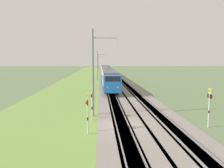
{
  "coord_description": "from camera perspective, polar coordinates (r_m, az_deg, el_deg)",
  "views": [
    {
      "loc": [
        -18.24,
        1.91,
        5.98
      ],
      "look_at": [
        16.25,
        0.0,
        2.18
      ],
      "focal_mm": 35.0,
      "sensor_mm": 36.0,
      "label": 1
    }
  ],
  "objects": [
    {
      "name": "track_adjacent",
      "position": [
        68.75,
        1.88,
        1.41
      ],
      "size": [
        240.0,
        1.57,
        0.45
      ],
      "color": "#4C4238",
      "rests_on": "ground"
    },
    {
      "name": "catenary_mast_far",
      "position": [
        104.41,
        -3.56,
        5.4
      ],
      "size": [
        0.22,
        2.56,
        8.52
      ],
      "color": "slate",
      "rests_on": "ground"
    },
    {
      "name": "crossing_signal_far",
      "position": [
        21.12,
        24.09,
        -4.7
      ],
      "size": [
        0.7,
        0.23,
        3.54
      ],
      "rotation": [
        0.0,
        0.0,
        -1.57
      ],
      "color": "beige",
      "rests_on": "ground"
    },
    {
      "name": "passenger_train",
      "position": [
        63.35,
        -1.44,
        2.96
      ],
      "size": [
        60.87,
        2.86,
        4.97
      ],
      "rotation": [
        0.0,
        0.0,
        3.14
      ],
      "color": "blue",
      "rests_on": "ground"
    },
    {
      "name": "crossing_signal_aux",
      "position": [
        21.34,
        -5.28,
        -4.49
      ],
      "size": [
        0.7,
        0.23,
        3.3
      ],
      "rotation": [
        0.0,
        0.0,
        1.57
      ],
      "color": "beige",
      "rests_on": "ground"
    },
    {
      "name": "track_main",
      "position": [
        68.51,
        -1.56,
        1.4
      ],
      "size": [
        240.0,
        1.57,
        0.45
      ],
      "color": "#4C4238",
      "rests_on": "ground"
    },
    {
      "name": "crossing_signal_near",
      "position": [
        17.33,
        -6.45,
        -6.75
      ],
      "size": [
        0.7,
        0.23,
        3.42
      ],
      "rotation": [
        0.0,
        0.0,
        1.57
      ],
      "color": "beige",
      "rests_on": "ground"
    },
    {
      "name": "catenary_mast_near",
      "position": [
        22.45,
        -4.9,
        2.98
      ],
      "size": [
        0.22,
        2.56,
        9.11
      ],
      "color": "slate",
      "rests_on": "ground"
    },
    {
      "name": "grass_verge",
      "position": [
        68.64,
        -6.9,
        1.28
      ],
      "size": [
        240.0,
        13.89,
        0.12
      ],
      "color": "olive",
      "rests_on": "ground"
    },
    {
      "name": "ballast_main",
      "position": [
        68.52,
        -1.56,
        1.39
      ],
      "size": [
        240.0,
        4.4,
        0.3
      ],
      "color": "gray",
      "rests_on": "ground"
    },
    {
      "name": "ballast_adjacent",
      "position": [
        68.76,
        1.88,
        1.41
      ],
      "size": [
        240.0,
        4.4,
        0.3
      ],
      "color": "gray",
      "rests_on": "ground"
    },
    {
      "name": "ground_plane",
      "position": [
        19.29,
        2.73,
        -11.79
      ],
      "size": [
        400.0,
        400.0,
        0.0
      ],
      "primitive_type": "plane",
      "color": "#60754C"
    },
    {
      "name": "catenary_mast_mid",
      "position": [
        63.42,
        -3.79,
        4.81
      ],
      "size": [
        0.22,
        2.56,
        8.46
      ],
      "color": "slate",
      "rests_on": "ground"
    }
  ]
}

